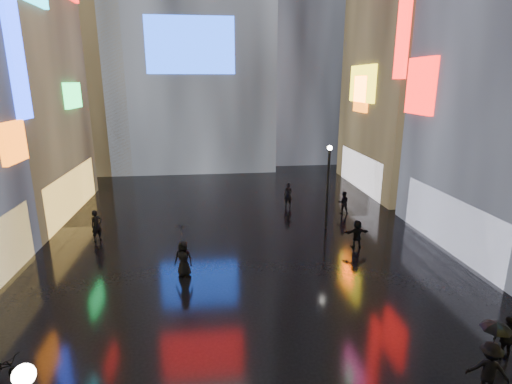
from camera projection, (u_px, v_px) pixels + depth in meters
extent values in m
plane|color=black|center=(240.00, 238.00, 23.38)|extent=(140.00, 140.00, 0.00)
cube|color=#F8620C|center=(13.00, 142.00, 18.91)|extent=(0.25, 2.24, 1.94)
cube|color=#1333F8|center=(13.00, 35.00, 19.19)|extent=(0.25, 1.40, 8.00)
cube|color=#FFC659|center=(72.00, 192.00, 27.45)|extent=(0.20, 10.00, 3.00)
cube|color=#18DF53|center=(73.00, 95.00, 27.50)|extent=(0.25, 3.00, 1.71)
cube|color=white|center=(450.00, 223.00, 21.38)|extent=(0.20, 9.00, 3.00)
cube|color=#F8100C|center=(421.00, 86.00, 23.40)|extent=(0.25, 2.99, 3.26)
cube|color=black|center=(432.00, 13.00, 31.03)|extent=(10.00, 12.00, 28.00)
cube|color=white|center=(361.00, 171.00, 33.82)|extent=(0.20, 9.00, 3.00)
cube|color=yellow|center=(362.00, 84.00, 32.18)|extent=(0.25, 4.92, 2.91)
cube|color=#F8620C|center=(361.00, 94.00, 32.51)|extent=(0.25, 2.63, 2.87)
cube|color=#194CFF|center=(190.00, 45.00, 35.99)|extent=(8.00, 0.20, 5.00)
cube|color=black|center=(300.00, 6.00, 44.73)|extent=(12.00, 12.00, 34.00)
cube|color=black|center=(79.00, 38.00, 39.34)|extent=(10.00, 10.00, 26.00)
sphere|color=white|center=(24.00, 375.00, 5.35)|extent=(0.30, 0.30, 0.30)
cylinder|color=black|center=(328.00, 189.00, 24.28)|extent=(0.16, 0.16, 5.00)
sphere|color=white|center=(330.00, 148.00, 23.59)|extent=(0.30, 0.30, 0.30)
imported|color=black|center=(489.00, 370.00, 11.45)|extent=(1.29, 1.09, 1.74)
imported|color=black|center=(507.00, 338.00, 12.98)|extent=(0.94, 0.43, 1.58)
imported|color=black|center=(183.00, 259.00, 18.63)|extent=(0.96, 0.75, 1.73)
imported|color=black|center=(357.00, 234.00, 21.86)|extent=(1.47, 0.52, 1.56)
imported|color=black|center=(97.00, 226.00, 22.75)|extent=(0.77, 0.77, 1.81)
imported|color=black|center=(343.00, 203.00, 27.50)|extent=(0.85, 0.72, 1.57)
imported|color=black|center=(495.00, 333.00, 11.12)|extent=(1.10, 1.10, 0.70)
imported|color=black|center=(182.00, 233.00, 18.29)|extent=(1.30, 1.30, 0.84)
imported|color=black|center=(2.00, 366.00, 12.19)|extent=(1.79, 1.30, 0.90)
imported|color=black|center=(288.00, 195.00, 28.93)|extent=(0.77, 0.69, 1.77)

